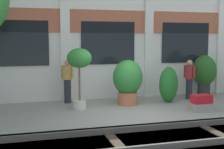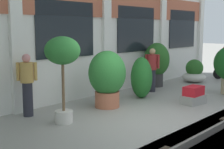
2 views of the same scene
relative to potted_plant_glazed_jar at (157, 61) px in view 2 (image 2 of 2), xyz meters
The scene contains 9 objects.
ground_plane 4.92m from the potted_plant_glazed_jar, 147.91° to the right, with size 80.00×80.00×0.00m, color gray.
potted_plant_glazed_jar is the anchor object (origin of this frame).
potted_plant_square_trough 3.09m from the potted_plant_glazed_jar, 123.60° to the right, with size 0.78×0.56×0.55m.
potted_plant_wide_bowl 2.13m from the potted_plant_glazed_jar, 17.54° to the right, with size 1.00×1.00×0.98m.
potted_plant_tall_urn 5.69m from the potted_plant_glazed_jar, 168.73° to the right, with size 0.85×0.85×2.10m.
potted_plant_stone_basin 3.80m from the potted_plant_glazed_jar, 167.53° to the right, with size 1.09×1.09×1.65m.
resident_by_doorway 1.10m from the potted_plant_glazed_jar, 154.03° to the right, with size 0.34×0.49×1.58m.
resident_near_plants 5.81m from the potted_plant_glazed_jar, behind, with size 0.43×0.37×1.64m.
topiary_hedge 2.22m from the potted_plant_glazed_jar, 158.44° to the right, with size 0.90×0.70×1.35m, color #236B28.
Camera 2 is at (-6.10, -4.38, 2.28)m, focal length 50.00 mm.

